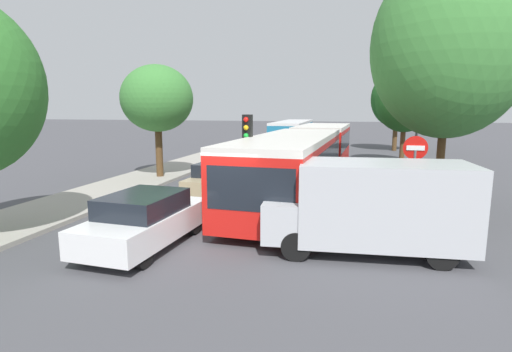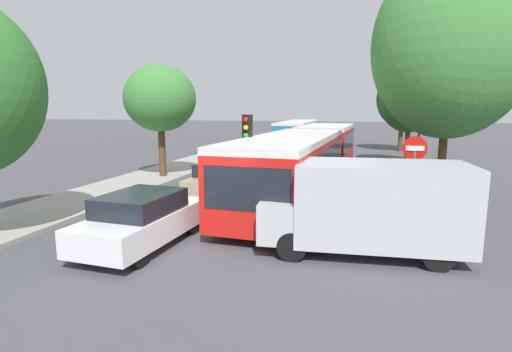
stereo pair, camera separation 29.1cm
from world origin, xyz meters
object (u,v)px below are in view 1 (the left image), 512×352
(articulated_bus, at_px, (307,155))
(queued_car_white, at_px, (145,220))
(queued_car_tan, at_px, (221,179))
(direction_sign_post, at_px, (416,134))
(white_van, at_px, (374,205))
(tree_right_far, at_px, (397,99))
(tree_left_mid, at_px, (157,99))
(city_bus_rear, at_px, (293,132))
(tree_right_near, at_px, (451,51))
(traffic_light, at_px, (247,140))
(no_entry_sign, at_px, (414,168))
(tree_right_mid, at_px, (405,102))
(queued_car_silver, at_px, (253,160))

(articulated_bus, bearing_deg, queued_car_white, -16.48)
(articulated_bus, distance_m, queued_car_tan, 4.34)
(direction_sign_post, bearing_deg, white_van, 76.97)
(queued_car_tan, relative_size, tree_right_far, 0.62)
(white_van, xyz_separation_m, tree_left_mid, (-10.22, 8.52, 2.83))
(city_bus_rear, distance_m, tree_right_near, 23.42)
(traffic_light, distance_m, no_entry_sign, 5.57)
(articulated_bus, distance_m, queued_car_white, 9.67)
(queued_car_white, xyz_separation_m, tree_right_far, (8.66, 26.80, 3.65))
(queued_car_tan, height_order, tree_right_near, tree_right_near)
(white_van, height_order, no_entry_sign, no_entry_sign)
(tree_left_mid, bearing_deg, tree_right_mid, 33.75)
(queued_car_silver, xyz_separation_m, direction_sign_post, (8.00, -4.10, 1.82))
(no_entry_sign, relative_size, direction_sign_post, 0.78)
(no_entry_sign, bearing_deg, queued_car_silver, -141.72)
(queued_car_white, xyz_separation_m, direction_sign_post, (7.74, 8.42, 1.82))
(queued_car_tan, distance_m, tree_left_mid, 6.37)
(tree_right_near, xyz_separation_m, tree_right_far, (0.40, 21.13, -1.10))
(traffic_light, xyz_separation_m, tree_right_mid, (6.71, 13.54, 1.51))
(queued_car_silver, bearing_deg, direction_sign_post, -113.44)
(articulated_bus, relative_size, direction_sign_post, 4.94)
(queued_car_silver, height_order, tree_right_far, tree_right_far)
(queued_car_silver, bearing_deg, tree_right_far, -28.30)
(city_bus_rear, bearing_deg, no_entry_sign, -163.70)
(no_entry_sign, xyz_separation_m, direction_sign_post, (0.73, 5.11, 0.68))
(white_van, bearing_deg, queued_car_white, 4.87)
(tree_right_far, bearing_deg, tree_right_mid, -92.29)
(traffic_light, distance_m, tree_right_far, 23.53)
(queued_car_white, height_order, direction_sign_post, direction_sign_post)
(tree_right_near, xyz_separation_m, tree_right_mid, (0.05, 12.30, -1.48))
(no_entry_sign, height_order, tree_right_near, tree_right_near)
(city_bus_rear, height_order, tree_left_mid, tree_left_mid)
(tree_right_near, bearing_deg, articulated_bus, 146.02)
(tree_right_mid, bearing_deg, no_entry_sign, -95.05)
(white_van, xyz_separation_m, no_entry_sign, (1.23, 2.36, 0.64))
(queued_car_white, xyz_separation_m, traffic_light, (1.59, 4.44, 1.77))
(city_bus_rear, xyz_separation_m, white_van, (5.95, -26.21, -0.17))
(white_van, height_order, traffic_light, traffic_light)
(tree_right_mid, bearing_deg, articulated_bus, -119.89)
(city_bus_rear, bearing_deg, tree_right_far, -92.69)
(city_bus_rear, xyz_separation_m, no_entry_sign, (7.18, -23.84, 0.47))
(white_van, bearing_deg, traffic_light, -44.24)
(city_bus_rear, distance_m, tree_right_far, 9.33)
(queued_car_tan, relative_size, no_entry_sign, 1.49)
(tree_right_near, bearing_deg, tree_left_mid, 163.39)
(queued_car_white, relative_size, no_entry_sign, 1.51)
(articulated_bus, bearing_deg, tree_right_far, 165.75)
(articulated_bus, xyz_separation_m, queued_car_silver, (-3.46, 3.43, -0.78))
(city_bus_rear, relative_size, direction_sign_post, 3.15)
(articulated_bus, bearing_deg, city_bus_rear, -166.54)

